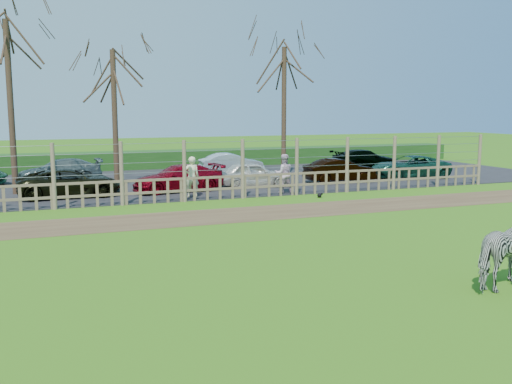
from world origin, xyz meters
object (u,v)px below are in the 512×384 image
object	(u,v)px
car_3	(178,178)
car_2	(70,183)
tree_left	(8,65)
crow	(320,195)
car_5	(340,170)
visitor_b	(284,174)
zebra	(511,251)
car_13	(364,159)
tree_mid	(114,85)
car_4	(253,174)
visitor_a	(192,177)
car_11	(231,164)
car_6	(410,167)
tree_right	(284,81)
car_9	(60,171)

from	to	relation	value
car_3	car_2	bearing A→B (deg)	-98.46
tree_left	crow	size ratio (longest dim) A/B	31.44
crow	car_5	bearing A→B (deg)	51.29
visitor_b	tree_left	bearing A→B (deg)	-8.74
zebra	car_13	distance (m)	23.73
tree_left	car_3	xyz separation A→B (m)	(6.88, -1.76, -4.98)
tree_mid	crow	world-z (taller)	tree_mid
car_4	car_5	xyz separation A→B (m)	(4.71, -0.02, 0.00)
tree_left	visitor_a	world-z (taller)	tree_left
car_11	visitor_a	bearing A→B (deg)	153.28
zebra	car_11	world-z (taller)	zebra
visitor_a	car_4	xyz separation A→B (m)	(3.56, 2.11, -0.26)
tree_mid	car_4	world-z (taller)	tree_mid
car_2	tree_mid	bearing A→B (deg)	-41.89
car_6	car_11	xyz separation A→B (m)	(-8.47, 5.11, 0.00)
visitor_a	visitor_b	bearing A→B (deg)	-178.22
tree_mid	zebra	xyz separation A→B (m)	(5.66, -19.01, -4.06)
tree_right	zebra	distance (m)	20.29
visitor_b	car_6	size ratio (longest dim) A/B	0.40
car_5	car_9	world-z (taller)	same
car_9	car_13	world-z (taller)	same
crow	car_4	size ratio (longest dim) A/B	0.07
car_4	car_5	world-z (taller)	same
car_13	crow	bearing A→B (deg)	141.77
visitor_a	tree_right	bearing A→B (deg)	-136.14
car_2	visitor_b	bearing A→B (deg)	-105.56
tree_left	car_3	world-z (taller)	tree_left
tree_left	car_13	xyz separation A→B (m)	(19.91, 3.62, -4.98)
car_5	visitor_b	bearing A→B (deg)	121.98
tree_left	car_13	size ratio (longest dim) A/B	1.90
tree_right	crow	world-z (taller)	tree_right
tree_mid	car_4	size ratio (longest dim) A/B	1.94
visitor_b	car_3	bearing A→B (deg)	-16.05
tree_right	car_6	size ratio (longest dim) A/B	1.70
visitor_a	crow	size ratio (longest dim) A/B	6.89
car_13	car_9	bearing A→B (deg)	93.30
car_2	car_11	bearing A→B (deg)	-60.17
car_9	car_11	world-z (taller)	same
crow	car_11	bearing A→B (deg)	95.18
car_6	car_2	bearing A→B (deg)	-81.86
tree_right	visitor_b	bearing A→B (deg)	-113.54
zebra	tree_left	bearing A→B (deg)	7.92
crow	tree_mid	bearing A→B (deg)	139.54
car_2	car_13	distance (m)	18.48
car_6	car_9	distance (m)	18.34
car_2	visitor_a	bearing A→B (deg)	-113.56
tree_mid	visitor_a	xyz separation A→B (m)	(2.52, -4.64, -3.96)
zebra	crow	world-z (taller)	zebra
tree_right	tree_mid	bearing A→B (deg)	-176.82
tree_mid	tree_left	bearing A→B (deg)	-167.47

